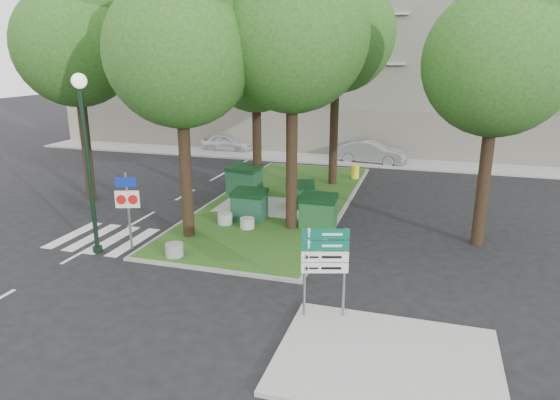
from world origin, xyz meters
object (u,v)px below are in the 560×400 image
at_px(tree_street_right, 502,48).
at_px(dumpster_b, 249,205).
at_px(litter_bin, 355,172).
at_px(bollard_right, 247,223).
at_px(tree_median_near_left, 182,38).
at_px(car_white, 227,143).
at_px(traffic_sign_pole, 128,200).
at_px(tree_street_left, 76,34).
at_px(bollard_mid, 225,219).
at_px(bollard_left, 174,250).
at_px(directional_sign, 325,258).
at_px(dumpster_a, 244,180).
at_px(tree_median_mid, 258,50).
at_px(tree_median_far, 339,22).
at_px(tree_median_near_right, 295,19).
at_px(car_silver, 371,152).
at_px(dumpster_d, 318,211).
at_px(dumpster_c, 300,195).
at_px(street_lamp, 86,144).

relative_size(tree_street_right, dumpster_b, 7.21).
distance_m(dumpster_b, litter_bin, 9.02).
bearing_deg(bollard_right, tree_median_near_left, -142.40).
bearing_deg(car_white, traffic_sign_pole, -168.05).
xyz_separation_m(tree_street_left, bollard_mid, (7.71, -1.92, -7.31)).
xyz_separation_m(bollard_left, car_white, (-5.96, 19.00, 0.30)).
xyz_separation_m(litter_bin, directional_sign, (1.50, -15.46, 1.24)).
relative_size(dumpster_a, car_white, 0.47).
bearing_deg(bollard_left, traffic_sign_pole, 168.33).
height_order(tree_median_near_left, tree_median_mid, tree_median_near_left).
distance_m(tree_median_far, traffic_sign_pole, 13.95).
distance_m(tree_median_near_right, bollard_mid, 8.15).
bearing_deg(tree_median_far, bollard_left, -106.07).
bearing_deg(dumpster_a, bollard_mid, -68.40).
bearing_deg(car_silver, tree_median_near_right, -178.08).
bearing_deg(tree_street_left, tree_median_near_left, -26.57).
xyz_separation_m(bollard_right, traffic_sign_pole, (-3.34, -3.01, 1.50)).
distance_m(tree_street_right, dumpster_b, 10.99).
height_order(tree_median_near_right, tree_street_left, tree_median_near_right).
height_order(dumpster_b, car_silver, car_silver).
xyz_separation_m(dumpster_b, bollard_mid, (-0.74, -0.87, -0.40)).
bearing_deg(traffic_sign_pole, tree_median_near_right, 16.71).
distance_m(tree_street_right, dumpster_d, 8.71).
distance_m(tree_street_right, dumpster_c, 10.00).
relative_size(tree_median_near_right, bollard_right, 20.07).
relative_size(dumpster_c, bollard_left, 2.45).
height_order(tree_street_left, dumpster_d, tree_street_left).
xyz_separation_m(dumpster_b, litter_bin, (3.16, 8.45, -0.24)).
xyz_separation_m(litter_bin, street_lamp, (-7.17, -13.19, 3.40)).
distance_m(tree_street_right, traffic_sign_pole, 13.78).
bearing_deg(litter_bin, dumpster_c, -104.18).
bearing_deg(bollard_left, dumpster_b, 76.56).
height_order(tree_median_mid, tree_street_left, tree_street_left).
relative_size(dumpster_b, bollard_mid, 2.30).
xyz_separation_m(dumpster_a, litter_bin, (4.76, 4.79, -0.33)).
bearing_deg(car_white, litter_bin, -120.85).
xyz_separation_m(dumpster_b, bollard_left, (-1.08, -4.51, -0.40)).
bearing_deg(tree_street_right, tree_median_near_right, -175.91).
height_order(tree_street_right, car_silver, tree_street_right).
bearing_deg(bollard_left, tree_median_near_right, 52.37).
relative_size(tree_median_mid, dumpster_c, 6.74).
distance_m(tree_median_near_right, dumpster_d, 7.29).
bearing_deg(traffic_sign_pole, car_silver, 50.57).
height_order(bollard_mid, litter_bin, litter_bin).
bearing_deg(car_white, dumpster_b, -154.30).
bearing_deg(street_lamp, tree_street_left, 127.46).
xyz_separation_m(tree_median_near_right, car_white, (-9.09, 14.94, -7.35)).
relative_size(dumpster_b, bollard_right, 2.45).
distance_m(tree_median_far, dumpster_d, 10.41).
xyz_separation_m(tree_median_near_left, traffic_sign_pole, (-1.58, -1.66, -5.50)).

